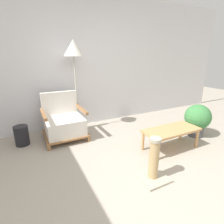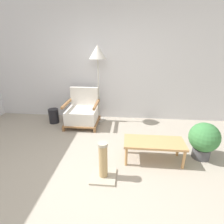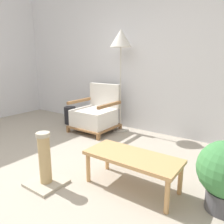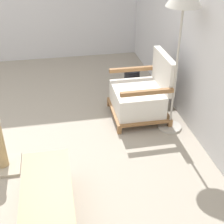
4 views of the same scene
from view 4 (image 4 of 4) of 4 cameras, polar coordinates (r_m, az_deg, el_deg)
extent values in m
cube|color=silver|center=(3.34, 18.38, 15.30)|extent=(8.00, 0.06, 2.70)
cube|color=olive|center=(4.34, -0.54, 1.70)|extent=(0.05, 0.05, 0.09)
cube|color=olive|center=(3.77, 1.34, -3.34)|extent=(0.05, 0.05, 0.09)
cube|color=olive|center=(4.48, 7.57, 2.45)|extent=(0.05, 0.05, 0.09)
cube|color=olive|center=(3.94, 10.54, -2.29)|extent=(0.05, 0.05, 0.09)
cube|color=olive|center=(4.09, 4.76, 0.51)|extent=(0.74, 0.69, 0.03)
cube|color=white|center=(4.00, 4.58, 2.43)|extent=(0.66, 0.59, 0.29)
cube|color=white|center=(3.94, 9.43, 7.40)|extent=(0.66, 0.08, 0.43)
cube|color=olive|center=(4.18, 3.81, 7.82)|extent=(0.05, 0.63, 0.05)
cube|color=olive|center=(3.60, 6.44, 3.60)|extent=(0.05, 0.63, 0.05)
cylinder|color=#B7B2A8|center=(3.95, 10.48, -2.66)|extent=(0.29, 0.29, 0.03)
cylinder|color=#B7B2A8|center=(3.60, 11.59, 7.10)|extent=(0.02, 0.02, 1.44)
cube|color=tan|center=(2.67, -11.92, -13.57)|extent=(0.94, 0.41, 0.04)
cylinder|color=tan|center=(3.12, -14.76, -10.56)|extent=(0.04, 0.04, 0.31)
cylinder|color=tan|center=(3.10, -8.54, -10.01)|extent=(0.04, 0.04, 0.31)
cylinder|color=black|center=(4.69, 3.63, 5.76)|extent=(0.23, 0.23, 0.34)
cube|color=#B2A893|center=(3.49, -19.21, -9.27)|extent=(0.35, 0.35, 0.03)
camera|label=1|loc=(4.51, -39.45, 15.54)|focal=28.00mm
camera|label=2|loc=(3.54, -59.58, 9.82)|focal=28.00mm
camera|label=3|loc=(2.32, -64.94, -12.61)|focal=35.00mm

